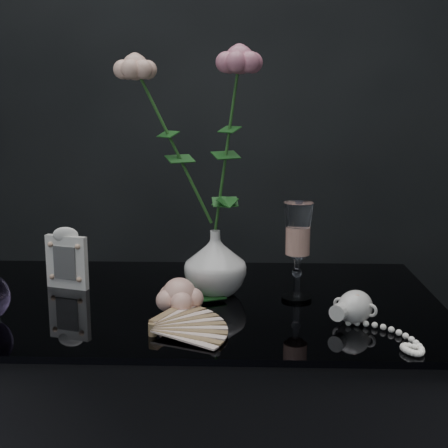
# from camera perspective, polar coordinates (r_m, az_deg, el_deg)

# --- Properties ---
(vase) EXTENTS (0.13, 0.13, 0.13)m
(vase) POSITION_cam_1_polar(r_m,az_deg,el_deg) (1.26, -0.80, -3.55)
(vase) COLOR white
(vase) RESTS_ON table
(wine_glass) EXTENTS (0.06, 0.06, 0.19)m
(wine_glass) POSITION_cam_1_polar(r_m,az_deg,el_deg) (1.23, 6.74, -2.54)
(wine_glass) COLOR white
(wine_glass) RESTS_ON table
(picture_frame) EXTENTS (0.12, 0.10, 0.13)m
(picture_frame) POSITION_cam_1_polar(r_m,az_deg,el_deg) (1.35, -14.19, -3.01)
(picture_frame) COLOR white
(picture_frame) RESTS_ON table
(paper_fan) EXTENTS (0.27, 0.22, 0.03)m
(paper_fan) POSITION_cam_1_polar(r_m,az_deg,el_deg) (1.07, -6.53, -9.43)
(paper_fan) COLOR #FBF0C8
(paper_fan) RESTS_ON table
(loose_rose) EXTENTS (0.16, 0.20, 0.07)m
(loose_rose) POSITION_cam_1_polar(r_m,az_deg,el_deg) (1.17, -4.12, -6.52)
(loose_rose) COLOR #EEAC9A
(loose_rose) RESTS_ON table
(pearl_jar) EXTENTS (0.29, 0.29, 0.06)m
(pearl_jar) POSITION_cam_1_polar(r_m,az_deg,el_deg) (1.14, 11.89, -7.31)
(pearl_jar) COLOR white
(pearl_jar) RESTS_ON table
(roses) EXTENTS (0.27, 0.10, 0.41)m
(roses) POSITION_cam_1_polar(r_m,az_deg,el_deg) (1.23, -2.56, 8.48)
(roses) COLOR beige
(roses) RESTS_ON vase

